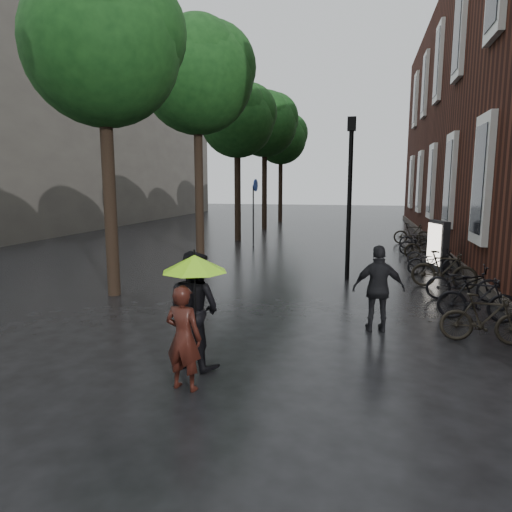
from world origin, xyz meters
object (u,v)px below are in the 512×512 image
(person_black, at_px, (194,309))
(ad_lightbox, at_px, (438,245))
(parked_bicycles, at_px, (434,257))
(pedestrian_walking, at_px, (379,289))
(person_burgundy, at_px, (183,338))
(lamp_post, at_px, (350,183))

(person_black, bearing_deg, ad_lightbox, -96.91)
(parked_bicycles, bearing_deg, person_black, -117.41)
(pedestrian_walking, height_order, ad_lightbox, pedestrian_walking)
(person_burgundy, bearing_deg, person_black, -70.87)
(lamp_post, bearing_deg, person_burgundy, -103.52)
(pedestrian_walking, distance_m, parked_bicycles, 7.29)
(person_burgundy, xyz_separation_m, ad_lightbox, (4.87, 10.39, 0.09))
(pedestrian_walking, bearing_deg, person_burgundy, 41.94)
(ad_lightbox, bearing_deg, person_black, -134.44)
(parked_bicycles, bearing_deg, person_burgundy, -114.79)
(person_burgundy, bearing_deg, pedestrian_walking, -121.18)
(ad_lightbox, bearing_deg, person_burgundy, -131.84)
(person_burgundy, height_order, ad_lightbox, ad_lightbox)
(pedestrian_walking, xyz_separation_m, lamp_post, (-0.77, 4.95, 2.06))
(lamp_post, bearing_deg, parked_bicycles, 36.46)
(ad_lightbox, bearing_deg, parked_bicycles, -155.34)
(ad_lightbox, bearing_deg, lamp_post, -160.04)
(person_burgundy, xyz_separation_m, pedestrian_walking, (2.75, 3.29, 0.10))
(person_burgundy, bearing_deg, lamp_post, -94.83)
(pedestrian_walking, relative_size, lamp_post, 0.36)
(person_black, xyz_separation_m, ad_lightbox, (5.02, 9.56, -0.09))
(pedestrian_walking, xyz_separation_m, ad_lightbox, (2.13, 7.10, -0.02))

